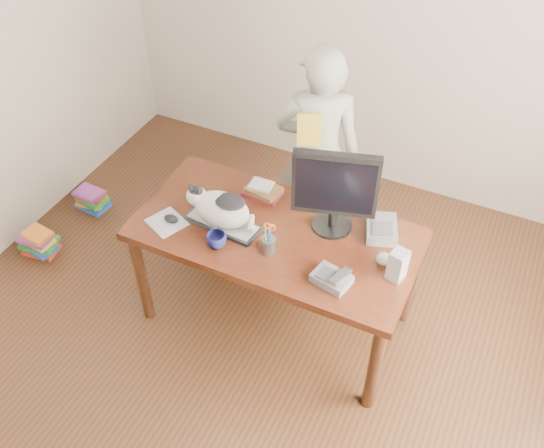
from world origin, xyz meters
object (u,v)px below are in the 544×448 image
(keyboard, at_px, (223,223))
(coffee_mug, at_px, (216,240))
(mouse, at_px, (171,219))
(calculator, at_px, (381,229))
(speaker, at_px, (398,265))
(book_pile_b, at_px, (92,199))
(desk, at_px, (281,241))
(person, at_px, (317,154))
(baseball, at_px, (384,259))
(book_pile_a, at_px, (39,243))
(cat, at_px, (220,208))
(phone, at_px, (332,278))
(book_stack, at_px, (263,191))
(monitor, at_px, (335,189))
(pen_cup, at_px, (268,244))

(keyboard, height_order, coffee_mug, coffee_mug)
(mouse, bearing_deg, calculator, 44.61)
(speaker, relative_size, book_pile_b, 0.69)
(coffee_mug, xyz_separation_m, book_pile_b, (-1.48, 0.59, -0.72))
(desk, bearing_deg, speaker, -9.40)
(desk, distance_m, coffee_mug, 0.44)
(person, bearing_deg, speaker, 109.84)
(desk, bearing_deg, baseball, -5.21)
(desk, distance_m, book_pile_a, 1.85)
(keyboard, height_order, cat, cat)
(mouse, distance_m, book_pile_b, 1.45)
(mouse, distance_m, phone, 0.99)
(desk, distance_m, book_stack, 0.32)
(speaker, relative_size, book_pile_a, 0.66)
(keyboard, distance_m, book_pile_b, 1.64)
(book_pile_b, bearing_deg, baseball, -7.99)
(cat, height_order, speaker, cat)
(desk, height_order, book_pile_a, desk)
(monitor, bearing_deg, person, 102.75)
(coffee_mug, height_order, person, person)
(baseball, distance_m, person, 1.00)
(cat, distance_m, calculator, 0.91)
(person, distance_m, book_pile_b, 1.84)
(phone, xyz_separation_m, speaker, (0.28, 0.18, 0.06))
(calculator, bearing_deg, book_pile_a, 171.17)
(monitor, height_order, speaker, monitor)
(monitor, height_order, pen_cup, monitor)
(desk, bearing_deg, calculator, 17.05)
(phone, bearing_deg, book_pile_a, -168.21)
(coffee_mug, bearing_deg, speaker, 12.13)
(person, bearing_deg, monitor, 94.89)
(pen_cup, height_order, book_pile_a, pen_cup)
(cat, height_order, baseball, cat)
(pen_cup, xyz_separation_m, book_pile_b, (-1.75, 0.51, -0.74))
(desk, xyz_separation_m, book_stack, (-0.20, 0.17, 0.18))
(mouse, bearing_deg, book_pile_b, 178.77)
(book_stack, relative_size, book_pile_a, 0.83)
(mouse, relative_size, speaker, 0.60)
(desk, distance_m, book_pile_b, 1.82)
(keyboard, distance_m, cat, 0.11)
(person, xyz_separation_m, book_pile_b, (-1.66, -0.41, -0.69))
(keyboard, bearing_deg, coffee_mug, -66.55)
(cat, relative_size, calculator, 1.60)
(monitor, relative_size, book_stack, 2.33)
(desk, xyz_separation_m, mouse, (-0.57, -0.26, 0.17))
(speaker, distance_m, baseball, 0.12)
(book_pile_a, bearing_deg, person, 29.64)
(monitor, height_order, book_stack, monitor)
(monitor, xyz_separation_m, person, (-0.33, 0.61, -0.28))
(keyboard, height_order, book_pile_b, keyboard)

